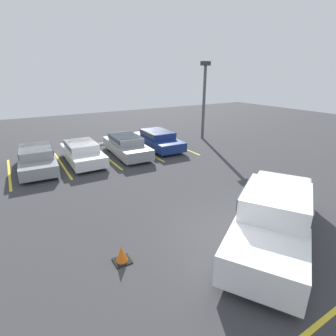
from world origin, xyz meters
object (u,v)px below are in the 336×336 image
light_post (204,95)px  pickup_truck (275,213)px  parked_sedan_b (82,152)px  wheel_stop_curb (103,144)px  parked_sedan_a (37,158)px  traffic_cone (122,255)px  parked_sedan_c (126,145)px  parked_sedan_d (158,139)px

light_post → pickup_truck: bearing=-118.8°
parked_sedan_b → wheel_stop_curb: size_ratio=2.51×
parked_sedan_a → wheel_stop_curb: size_ratio=2.66×
parked_sedan_a → traffic_cone: size_ratio=9.36×
parked_sedan_c → pickup_truck: bearing=5.2°
light_post → parked_sedan_d: bearing=-171.2°
light_post → wheel_stop_curb: bearing=164.0°
parked_sedan_a → parked_sedan_b: 2.42m
parked_sedan_a → parked_sedan_d: (7.72, 0.32, 0.00)m
parked_sedan_c → wheel_stop_curb: parked_sedan_c is taller
parked_sedan_c → light_post: 7.59m
parked_sedan_b → traffic_cone: bearing=-7.1°
parked_sedan_a → traffic_cone: parked_sedan_a is taller
traffic_cone → wheel_stop_curb: (3.59, 12.65, -0.16)m
parked_sedan_a → wheel_stop_curb: 5.70m
wheel_stop_curb → pickup_truck: bearing=-86.1°
parked_sedan_d → traffic_cone: size_ratio=9.54×
pickup_truck → wheel_stop_curb: bearing=62.2°
parked_sedan_a → wheel_stop_curb: bearing=127.3°
pickup_truck → parked_sedan_c: (-0.47, 10.82, -0.22)m
pickup_truck → parked_sedan_a: size_ratio=1.35×
parked_sedan_b → traffic_cone: size_ratio=8.85×
pickup_truck → light_post: 13.82m
pickup_truck → light_post: (6.54, 11.91, 2.48)m
parked_sedan_b → wheel_stop_curb: 4.02m
pickup_truck → wheel_stop_curb: 14.11m
parked_sedan_d → traffic_cone: 11.82m
parked_sedan_a → parked_sedan_d: 7.72m
parked_sedan_d → traffic_cone: bearing=-31.5°
parked_sedan_a → parked_sedan_b: size_ratio=1.06×
pickup_truck → traffic_cone: (-4.54, 1.41, -0.65)m
parked_sedan_d → traffic_cone: parked_sedan_d is taller
parked_sedan_b → traffic_cone: 9.49m
parked_sedan_b → wheel_stop_curb: bearing=145.7°
traffic_cone → light_post: bearing=43.5°
parked_sedan_d → wheel_stop_curb: bearing=-130.8°
parked_sedan_a → light_post: light_post is taller
pickup_truck → parked_sedan_a: (-5.65, 10.89, -0.24)m
parked_sedan_b → parked_sedan_c: bearing=91.2°
pickup_truck → traffic_cone: 4.80m
parked_sedan_b → light_post: size_ratio=0.76×
parked_sedan_c → light_post: bearing=101.6°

